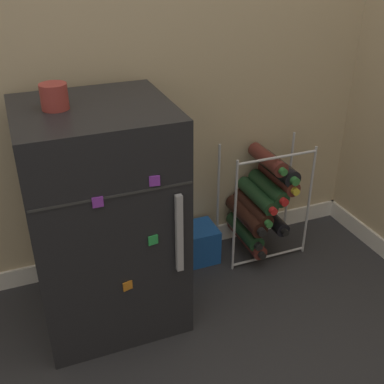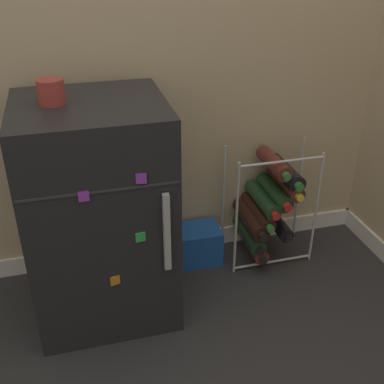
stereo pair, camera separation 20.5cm
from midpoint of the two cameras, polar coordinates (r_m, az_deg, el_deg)
The scene contains 5 objects.
ground_plane at distance 2.05m, azimuth 3.89°, elevation -15.95°, with size 14.00×14.00×0.00m, color #28282B.
mini_fridge at distance 1.91m, azimuth -13.50°, elevation -3.16°, with size 0.55×0.54×0.90m.
wine_rack at distance 2.31m, azimuth 5.65°, elevation -1.11°, with size 0.41×0.32×0.58m.
soda_box at distance 2.35m, azimuth -2.73°, elevation -6.35°, with size 0.26×0.17×0.18m.
fridge_top_cup at distance 1.72m, azimuth -19.40°, elevation 10.57°, with size 0.09×0.09×0.09m.
Camera 1 is at (-0.75, -1.27, 1.44)m, focal length 45.00 mm.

